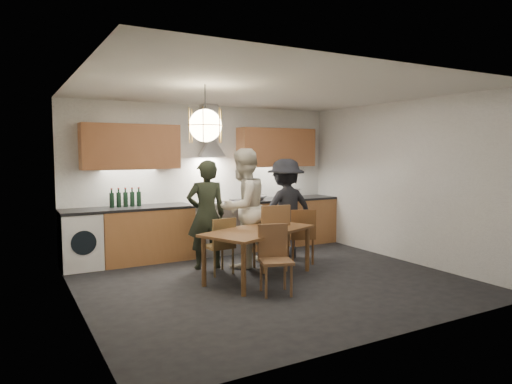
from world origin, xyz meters
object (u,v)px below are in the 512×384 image
person_right (286,209)px  mixing_bowl (257,198)px  chair_back_left (221,242)px  person_left (206,215)px  chair_front (274,254)px  dining_table (259,235)px  person_mid (243,208)px  stock_pot (294,193)px  wine_bottles (125,197)px

person_right → mixing_bowl: person_right is taller
mixing_bowl → chair_back_left: bearing=-135.3°
person_left → person_right: (1.44, 0.01, 0.00)m
chair_front → dining_table: bearing=96.2°
dining_table → mixing_bowl: bearing=38.0°
person_mid → stock_pot: person_mid is taller
person_mid → mixing_bowl: size_ratio=5.77×
chair_front → stock_pot: 3.16m
person_mid → mixing_bowl: bearing=-150.2°
mixing_bowl → wine_bottles: bearing=177.5°
person_right → mixing_bowl: (-0.04, 0.89, 0.11)m
person_right → stock_pot: (0.79, 0.91, 0.15)m
chair_front → person_right: bearing=71.3°
chair_front → person_left: size_ratio=0.52×
person_right → stock_pot: person_right is taller
mixing_bowl → stock_pot: stock_pot is taller
chair_front → stock_pot: (1.94, 2.44, 0.49)m
person_left → person_mid: 0.58m
chair_back_left → person_mid: size_ratio=0.46×
person_left → stock_pot: bearing=-148.3°
chair_front → chair_back_left: bearing=120.8°
person_left → wine_bottles: (-0.97, 1.01, 0.22)m
mixing_bowl → stock_pot: bearing=1.4°
dining_table → person_right: person_right is taller
person_mid → mixing_bowl: person_mid is taller
dining_table → stock_pot: size_ratio=8.13×
person_mid → mixing_bowl: (0.85, 1.06, 0.02)m
stock_pot → mixing_bowl: bearing=-178.6°
person_left → person_mid: bearing=173.2°
mixing_bowl → chair_front: bearing=-114.7°
chair_back_left → stock_pot: (2.18, 1.36, 0.50)m
person_mid → wine_bottles: 1.92m
person_left → stock_pot: (2.22, 0.92, 0.15)m
dining_table → chair_back_left: (-0.38, 0.43, -0.14)m
chair_front → mixing_bowl: bearing=83.6°
mixing_bowl → wine_bottles: wine_bottles is taller
chair_front → wine_bottles: 2.87m
dining_table → person_right: (1.02, 0.88, 0.22)m
dining_table → chair_front: 0.68m
chair_back_left → wine_bottles: 1.85m
person_mid → stock_pot: bearing=-168.7°
dining_table → wine_bottles: 2.38m
dining_table → stock_pot: bearing=21.6°
stock_pot → wine_bottles: (-3.20, 0.09, 0.07)m
chair_back_left → person_left: bearing=-90.0°
dining_table → chair_front: bearing=-125.3°
dining_table → stock_pot: (1.80, 1.79, 0.36)m
chair_front → person_mid: (0.26, 1.36, 0.42)m
person_left → wine_bottles: 1.41m
chair_front → person_left: 1.58m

